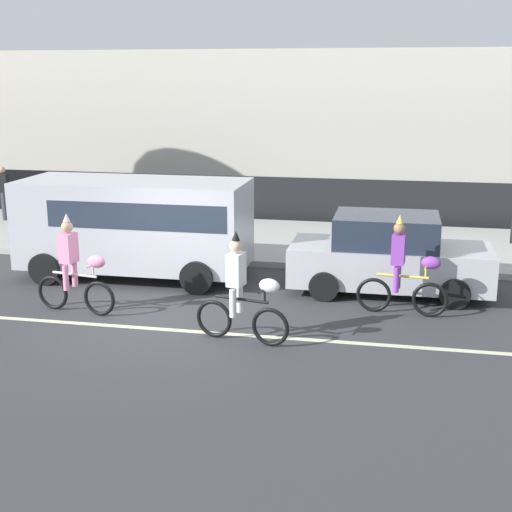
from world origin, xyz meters
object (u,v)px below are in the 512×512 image
Objects in this scene: parade_cyclist_pink at (75,270)px; parked_van_silver at (138,221)px; parade_cyclist_purple at (404,272)px; parked_car_silver at (389,256)px; pedestrian_onlooker at (4,192)px; parade_cyclist_zebra at (242,294)px.

parade_cyclist_pink is 0.38× the size of parked_van_silver.
parked_car_silver is (-0.30, 1.41, -0.06)m from parade_cyclist_purple.
pedestrian_onlooker is (-11.52, 4.77, 0.23)m from parked_car_silver.
parked_car_silver is 12.47m from pedestrian_onlooker.
parade_cyclist_pink is 6.31m from parked_car_silver.
pedestrian_onlooker is (-5.73, 7.29, 0.17)m from parade_cyclist_pink.
parked_van_silver is 7.63m from pedestrian_onlooker.
parked_car_silver is at bearing 55.34° from parade_cyclist_zebra.
parked_van_silver is at bearing 131.98° from parade_cyclist_zebra.
parade_cyclist_purple is (6.09, 1.11, 0.00)m from parade_cyclist_pink.
parade_cyclist_pink is 6.19m from parade_cyclist_purple.
parade_cyclist_zebra is at bearing -14.47° from parade_cyclist_pink.
parked_van_silver is 5.52m from parked_car_silver.
parade_cyclist_zebra is 4.72m from parked_van_silver.
parade_cyclist_pink is 1.00× the size of parade_cyclist_purple.
parade_cyclist_zebra is 3.32m from parade_cyclist_purple.
parade_cyclist_zebra reaches higher than pedestrian_onlooker.
parade_cyclist_zebra is at bearing -124.66° from parked_car_silver.
parade_cyclist_pink is 9.27m from pedestrian_onlooker.
pedestrian_onlooker is (-11.82, 6.18, 0.17)m from parade_cyclist_purple.
parade_cyclist_purple is 0.47× the size of parked_car_silver.
parked_car_silver is at bearing 101.97° from parade_cyclist_purple.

